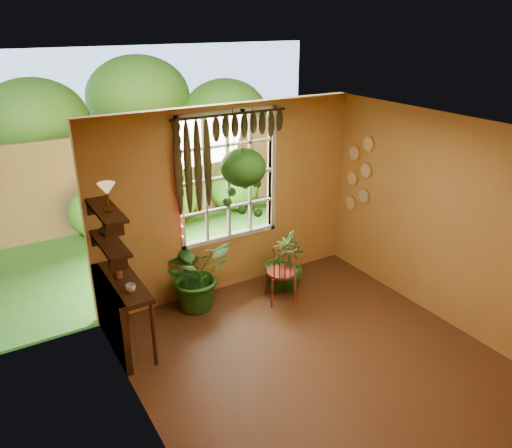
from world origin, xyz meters
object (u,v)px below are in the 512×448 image
(potted_plant_left, at_px, (197,274))
(windsor_chair, at_px, (282,280))
(counter_ledge, at_px, (115,309))
(potted_plant_mid, at_px, (281,260))
(hanging_basket, at_px, (243,173))

(potted_plant_left, bearing_deg, windsor_chair, -23.34)
(counter_ledge, bearing_deg, potted_plant_left, 16.48)
(windsor_chair, relative_size, potted_plant_left, 1.08)
(potted_plant_mid, bearing_deg, windsor_chair, -121.18)
(potted_plant_mid, bearing_deg, hanging_basket, 174.06)
(hanging_basket, bearing_deg, counter_ledge, -171.97)
(potted_plant_mid, bearing_deg, potted_plant_left, 173.22)
(counter_ledge, distance_m, potted_plant_left, 1.28)
(potted_plant_left, distance_m, hanging_basket, 1.53)
(potted_plant_mid, xyz_separation_m, hanging_basket, (-0.59, 0.06, 1.41))
(counter_ledge, bearing_deg, hanging_basket, 8.03)
(counter_ledge, height_order, potted_plant_left, potted_plant_left)
(counter_ledge, xyz_separation_m, windsor_chair, (2.32, -0.11, -0.23))
(windsor_chair, bearing_deg, potted_plant_left, 175.95)
(counter_ledge, xyz_separation_m, hanging_basket, (1.92, 0.27, 1.31))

